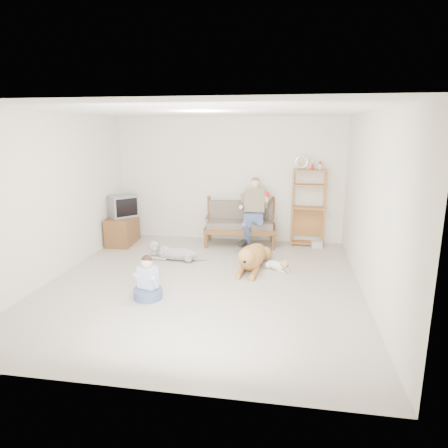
% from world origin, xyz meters
% --- Properties ---
extents(floor, '(5.50, 5.50, 0.00)m').
position_xyz_m(floor, '(0.00, 0.00, 0.00)').
color(floor, beige).
rests_on(floor, ground).
extents(ceiling, '(5.50, 5.50, 0.00)m').
position_xyz_m(ceiling, '(0.00, 0.00, 2.70)').
color(ceiling, white).
rests_on(ceiling, ground).
extents(wall_back, '(5.00, 0.00, 5.00)m').
position_xyz_m(wall_back, '(0.00, 2.75, 1.35)').
color(wall_back, beige).
rests_on(wall_back, ground).
extents(wall_front, '(5.00, 0.00, 5.00)m').
position_xyz_m(wall_front, '(0.00, -2.75, 1.35)').
color(wall_front, beige).
rests_on(wall_front, ground).
extents(wall_left, '(0.00, 5.50, 5.50)m').
position_xyz_m(wall_left, '(-2.50, 0.00, 1.35)').
color(wall_left, beige).
rests_on(wall_left, ground).
extents(wall_right, '(0.00, 5.50, 5.50)m').
position_xyz_m(wall_right, '(2.50, 0.00, 1.35)').
color(wall_right, beige).
rests_on(wall_right, ground).
extents(loveseat, '(1.55, 0.82, 0.95)m').
position_xyz_m(loveseat, '(0.32, 2.36, 0.49)').
color(loveseat, brown).
rests_on(loveseat, ground).
extents(man, '(0.55, 0.79, 1.28)m').
position_xyz_m(man, '(0.59, 2.12, 0.67)').
color(man, '#4A5988').
rests_on(man, loveseat).
extents(etagere, '(0.72, 0.32, 1.91)m').
position_xyz_m(etagere, '(1.73, 2.55, 0.83)').
color(etagere, '#B47438').
rests_on(etagere, ground).
extents(book_stack, '(0.23, 0.18, 0.14)m').
position_xyz_m(book_stack, '(1.94, 2.35, 0.07)').
color(book_stack, silver).
rests_on(book_stack, ground).
extents(tv_stand, '(0.56, 0.93, 0.60)m').
position_xyz_m(tv_stand, '(-2.23, 1.99, 0.30)').
color(tv_stand, brown).
rests_on(tv_stand, ground).
extents(crt_tv, '(0.70, 0.71, 0.47)m').
position_xyz_m(crt_tv, '(-2.20, 2.00, 0.83)').
color(crt_tv, slate).
rests_on(crt_tv, tv_stand).
extents(wall_outlet, '(0.12, 0.02, 0.08)m').
position_xyz_m(wall_outlet, '(-1.25, 2.73, 0.30)').
color(wall_outlet, silver).
rests_on(wall_outlet, ground).
extents(golden_retriever, '(0.52, 1.68, 0.51)m').
position_xyz_m(golden_retriever, '(0.71, 0.88, 0.21)').
color(golden_retriever, '#CA8946').
rests_on(golden_retriever, ground).
extents(shaggy_dog, '(1.21, 0.30, 0.36)m').
position_xyz_m(shaggy_dog, '(-0.85, 1.08, 0.14)').
color(shaggy_dog, white).
rests_on(shaggy_dog, ground).
extents(terrier, '(0.50, 0.42, 0.22)m').
position_xyz_m(terrier, '(1.19, 0.82, 0.09)').
color(terrier, silver).
rests_on(terrier, ground).
extents(child, '(0.42, 0.42, 0.67)m').
position_xyz_m(child, '(-0.68, -0.70, 0.24)').
color(child, '#4A5988').
rests_on(child, ground).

